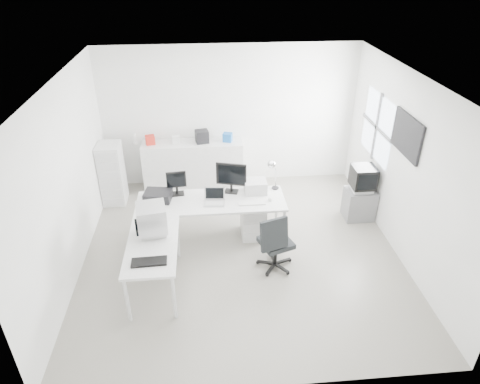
{
  "coord_description": "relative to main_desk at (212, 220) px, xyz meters",
  "views": [
    {
      "loc": [
        -0.52,
        -5.55,
        4.32
      ],
      "look_at": [
        0.0,
        0.2,
        1.0
      ],
      "focal_mm": 32.0,
      "sensor_mm": 36.0,
      "label": 1
    }
  ],
  "objects": [
    {
      "name": "lcd_monitor_small",
      "position": [
        -0.55,
        0.25,
        0.58
      ],
      "size": [
        0.34,
        0.22,
        0.4
      ],
      "primitive_type": null,
      "rotation": [
        0.0,
        0.0,
        0.11
      ],
      "color": "black",
      "rests_on": "main_desk"
    },
    {
      "name": "inkjet_printer",
      "position": [
        -0.85,
        0.1,
        0.45
      ],
      "size": [
        0.47,
        0.39,
        0.15
      ],
      "primitive_type": "cube",
      "rotation": [
        0.0,
        0.0,
        -0.16
      ],
      "color": "black",
      "rests_on": "main_desk"
    },
    {
      "name": "white_mouse",
      "position": [
        0.95,
        -0.1,
        0.41
      ],
      "size": [
        0.06,
        0.06,
        0.06
      ],
      "primitive_type": "sphere",
      "color": "silver",
      "rests_on": "main_desk"
    },
    {
      "name": "wall_picture",
      "position": [
        2.92,
        -0.3,
        1.52
      ],
      "size": [
        0.04,
        0.9,
        0.6
      ],
      "primitive_type": null,
      "color": "black",
      "rests_on": "right_wall"
    },
    {
      "name": "filing_cabinet",
      "position": [
        -1.83,
        1.4,
        0.22
      ],
      "size": [
        0.42,
        0.5,
        1.19
      ],
      "primitive_type": "cube",
      "color": "silver",
      "rests_on": "floor"
    },
    {
      "name": "drawer_pedestal",
      "position": [
        0.7,
        0.05,
        -0.08
      ],
      "size": [
        0.4,
        0.5,
        0.6
      ],
      "primitive_type": "cube",
      "color": "silver",
      "rests_on": "floor"
    },
    {
      "name": "crt_tv",
      "position": [
        2.67,
        0.42,
        0.41
      ],
      "size": [
        0.5,
        0.48,
        0.45
      ],
      "primitive_type": null,
      "color": "black",
      "rests_on": "tv_cabinet"
    },
    {
      "name": "laptop",
      "position": [
        0.05,
        -0.1,
        0.48
      ],
      "size": [
        0.34,
        0.35,
        0.21
      ],
      "primitive_type": null,
      "rotation": [
        0.0,
        0.0,
        -0.1
      ],
      "color": "#B7B7BA",
      "rests_on": "main_desk"
    },
    {
      "name": "office_chair",
      "position": [
        0.94,
        -0.82,
        0.12
      ],
      "size": [
        0.74,
        0.74,
        1.0
      ],
      "primitive_type": null,
      "rotation": [
        0.0,
        0.0,
        0.34
      ],
      "color": "#222527",
      "rests_on": "floor"
    },
    {
      "name": "window",
      "position": [
        2.93,
        0.8,
        1.23
      ],
      "size": [
        0.02,
        1.2,
        1.1
      ],
      "primitive_type": null,
      "color": "white",
      "rests_on": "right_wall"
    },
    {
      "name": "crt_monitor",
      "position": [
        -0.85,
        -0.85,
        0.58
      ],
      "size": [
        0.42,
        0.42,
        0.42
      ],
      "primitive_type": null,
      "rotation": [
        0.0,
        0.0,
        0.16
      ],
      "color": "#B7B7BA",
      "rests_on": "side_desk"
    },
    {
      "name": "clutter_bottle",
      "position": [
        -1.41,
        1.88,
        0.72
      ],
      "size": [
        0.07,
        0.07,
        0.22
      ],
      "primitive_type": "cylinder",
      "color": "silver",
      "rests_on": "sideboard"
    },
    {
      "name": "black_keyboard",
      "position": [
        -0.85,
        -1.5,
        0.39
      ],
      "size": [
        0.47,
        0.2,
        0.03
      ],
      "primitive_type": "cube",
      "rotation": [
        0.0,
        0.0,
        0.04
      ],
      "color": "black",
      "rests_on": "side_desk"
    },
    {
      "name": "lcd_monitor_large",
      "position": [
        0.35,
        0.25,
        0.64
      ],
      "size": [
        0.54,
        0.33,
        0.52
      ],
      "primitive_type": null,
      "rotation": [
        0.0,
        0.0,
        -0.27
      ],
      "color": "black",
      "rests_on": "main_desk"
    },
    {
      "name": "side_desk",
      "position": [
        -0.85,
        -1.1,
        0.0
      ],
      "size": [
        0.7,
        1.4,
        0.75
      ],
      "primitive_type": null,
      "color": "silver",
      "rests_on": "floor"
    },
    {
      "name": "clutter_box_a",
      "position": [
        -1.11,
        1.84,
        0.7
      ],
      "size": [
        0.2,
        0.19,
        0.17
      ],
      "primitive_type": "cube",
      "rotation": [
        0.0,
        0.0,
        0.23
      ],
      "color": "red",
      "rests_on": "sideboard"
    },
    {
      "name": "back_wall",
      "position": [
        0.45,
        2.1,
        1.02
      ],
      "size": [
        5.0,
        0.02,
        2.8
      ],
      "primitive_type": "cube",
      "color": "white",
      "rests_on": "floor"
    },
    {
      "name": "tv_cabinet",
      "position": [
        2.67,
        0.42,
        -0.09
      ],
      "size": [
        0.52,
        0.42,
        0.56
      ],
      "primitive_type": "cube",
      "color": "slate",
      "rests_on": "floor"
    },
    {
      "name": "clutter_box_b",
      "position": [
        -0.61,
        1.84,
        0.69
      ],
      "size": [
        0.15,
        0.13,
        0.15
      ],
      "primitive_type": "cube",
      "rotation": [
        0.0,
        0.0,
        -0.03
      ],
      "color": "silver",
      "rests_on": "sideboard"
    },
    {
      "name": "desk_lamp",
      "position": [
        1.1,
        0.3,
        0.62
      ],
      "size": [
        0.21,
        0.21,
        0.49
      ],
      "primitive_type": null,
      "rotation": [
        0.0,
        0.0,
        -0.35
      ],
      "color": "silver",
      "rests_on": "main_desk"
    },
    {
      "name": "clutter_box_d",
      "position": [
        0.39,
        1.84,
        0.7
      ],
      "size": [
        0.21,
        0.19,
        0.17
      ],
      "primitive_type": "cube",
      "rotation": [
        0.0,
        0.0,
        -0.31
      ],
      "color": "#195FB4",
      "rests_on": "sideboard"
    },
    {
      "name": "floor",
      "position": [
        0.45,
        -0.4,
        -0.38
      ],
      "size": [
        5.0,
        5.0,
        0.01
      ],
      "primitive_type": "cube",
      "color": "#B1AE9F",
      "rests_on": "ground"
    },
    {
      "name": "main_desk",
      "position": [
        0.0,
        0.0,
        0.0
      ],
      "size": [
        2.4,
        0.8,
        0.75
      ],
      "primitive_type": null,
      "color": "silver",
      "rests_on": "floor"
    },
    {
      "name": "laser_printer",
      "position": [
        0.75,
        0.22,
        0.48
      ],
      "size": [
        0.37,
        0.32,
        0.21
      ],
      "primitive_type": "cube",
      "rotation": [
        0.0,
        0.0,
        0.01
      ],
      "color": "silver",
      "rests_on": "main_desk"
    },
    {
      "name": "ceiling",
      "position": [
        0.45,
        -0.4,
        2.42
      ],
      "size": [
        5.0,
        5.0,
        0.01
      ],
      "primitive_type": "cube",
      "color": "white",
      "rests_on": "back_wall"
    },
    {
      "name": "white_keyboard",
      "position": [
        0.65,
        -0.15,
        0.38
      ],
      "size": [
        0.44,
        0.14,
        0.02
      ],
      "primitive_type": "cube",
      "rotation": [
        0.0,
        0.0,
        0.0
      ],
      "color": "silver",
      "rests_on": "main_desk"
    },
    {
      "name": "left_wall",
      "position": [
        -2.05,
        -0.4,
        1.02
      ],
      "size": [
        0.02,
        5.0,
        2.8
      ],
      "primitive_type": "cube",
      "color": "white",
      "rests_on": "floor"
    },
    {
      "name": "sideboard",
      "position": [
        -0.31,
        1.84,
        0.12
      ],
      "size": [
        1.97,
        0.49,
        0.99
      ],
      "primitive_type": "cube",
      "color": "silver",
      "rests_on": "floor"
    },
    {
      "name": "right_wall",
      "position": [
        2.95,
        -0.4,
        1.02
      ],
      "size": [
        0.02,
        5.0,
        2.8
      ],
      "primitive_type": "cube",
      "color": "white",
      "rests_on": "floor"
    },
    {
      "name": "clutter_box_c",
      "position": [
        -0.11,
        1.84,
        0.73
      ],
      "size": [
        0.28,
        0.26,
        0.24
      ],
      "primitive_type": "cube",
      "rotation": [
        0.0,
        0.0,
        0.19
      ],
      "color": "black",
      "rests_on": "sideboard"
    }
  ]
}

